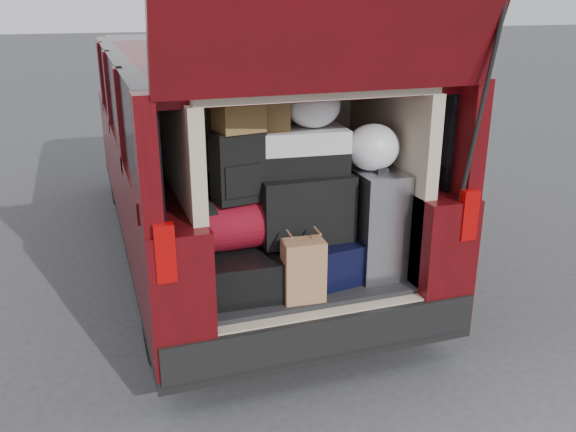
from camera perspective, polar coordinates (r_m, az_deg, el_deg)
name	(u,v)px	position (r m, az deg, el deg)	size (l,w,h in m)	color
ground	(305,364)	(3.97, 1.62, -13.69)	(80.00, 80.00, 0.00)	#363638
minivan	(231,156)	(5.25, -5.36, 5.60)	(1.90, 5.35, 2.77)	black
load_floor	(291,306)	(4.05, 0.30, -8.42)	(1.24, 1.05, 0.55)	black
black_hardshell	(237,268)	(3.65, -4.79, -4.89)	(0.44, 0.60, 0.24)	black
navy_hardshell	(308,256)	(3.79, 1.87, -3.76)	(0.47, 0.58, 0.25)	black
silver_roller	(373,221)	(3.81, 7.99, -0.49)	(0.28, 0.44, 0.66)	white
kraft_bag	(303,270)	(3.46, 1.45, -5.12)	(0.23, 0.15, 0.36)	#A8734C
red_duffel	(241,224)	(3.58, -4.38, -0.71)	(0.46, 0.30, 0.30)	maroon
black_soft_case	(304,206)	(3.67, 1.47, 0.91)	(0.56, 0.33, 0.40)	black
backpack	(238,166)	(3.46, -4.67, 4.64)	(0.28, 0.17, 0.40)	black
twotone_duffel	(296,151)	(3.62, 0.78, 6.14)	(0.59, 0.30, 0.26)	white
grocery_sack_lower	(238,111)	(3.39, -4.66, 9.77)	(0.25, 0.20, 0.22)	brown
grocery_sack_upper	(270,112)	(3.54, -1.73, 9.74)	(0.21, 0.17, 0.21)	brown
plastic_bag_center	(313,106)	(3.59, 2.38, 10.27)	(0.32, 0.30, 0.26)	white
plastic_bag_right	(373,147)	(3.66, 7.95, 6.39)	(0.32, 0.30, 0.28)	white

